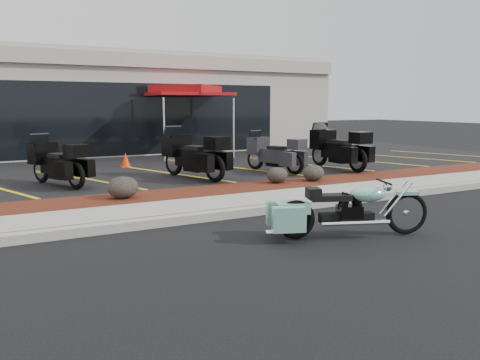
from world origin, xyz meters
TOP-DOWN VIEW (x-y plane):
  - ground at (0.00, 0.00)m, footprint 90.00×90.00m
  - curb at (0.00, 0.90)m, footprint 24.00×0.25m
  - sidewalk at (0.00, 1.60)m, footprint 24.00×1.20m
  - mulch_bed at (0.00, 2.80)m, footprint 24.00×1.20m
  - upper_lot at (0.00, 8.20)m, footprint 26.00×9.60m
  - dealership_building at (0.00, 14.47)m, footprint 18.00×8.16m
  - boulder_left at (-2.03, 2.75)m, footprint 0.62×0.52m
  - boulder_mid at (1.72, 2.96)m, footprint 0.53×0.44m
  - boulder_right at (2.66, 2.81)m, footprint 0.56×0.46m
  - hero_cruiser at (1.39, -1.37)m, footprint 2.57×1.44m
  - touring_black_front at (-3.31, 5.62)m, footprint 1.55×2.18m
  - touring_black_mid at (-0.06, 5.32)m, footprint 1.51×2.42m
  - touring_grey at (2.40, 5.28)m, footprint 1.35×2.10m
  - touring_black_rear at (4.56, 5.11)m, footprint 0.95×2.33m
  - traffic_cone at (-0.80, 7.60)m, footprint 0.36×0.36m
  - popup_canopy at (2.00, 9.73)m, footprint 3.47×3.47m

SIDE VIEW (x-z plane):
  - ground at x=0.00m, z-range 0.00..0.00m
  - curb at x=0.00m, z-range 0.00..0.15m
  - sidewalk at x=0.00m, z-range 0.00..0.15m
  - upper_lot at x=0.00m, z-range 0.00..0.15m
  - mulch_bed at x=0.00m, z-range 0.00..0.16m
  - boulder_mid at x=1.72m, z-range 0.16..0.53m
  - boulder_right at x=2.66m, z-range 0.16..0.55m
  - traffic_cone at x=-0.80m, z-range 0.15..0.59m
  - boulder_left at x=-2.03m, z-range 0.16..0.60m
  - hero_cruiser at x=1.39m, z-range 0.00..0.88m
  - touring_grey at x=2.40m, z-range 0.15..1.29m
  - touring_black_front at x=-3.31m, z-range 0.15..1.34m
  - touring_black_mid at x=-0.06m, z-range 0.15..1.47m
  - touring_black_rear at x=4.56m, z-range 0.15..1.49m
  - dealership_building at x=0.00m, z-range 0.01..4.01m
  - popup_canopy at x=2.00m, z-range 1.19..3.75m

